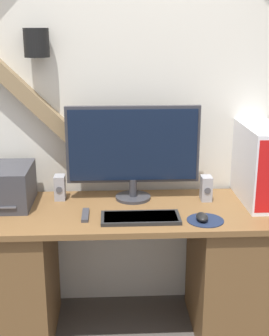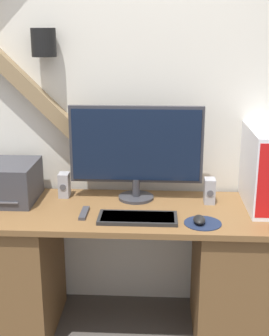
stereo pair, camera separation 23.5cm
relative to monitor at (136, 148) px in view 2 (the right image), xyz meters
name	(u,v)px [view 2 (the right image)]	position (x,y,z in m)	size (l,w,h in m)	color
wall_back	(127,77)	(-0.06, 0.19, 0.35)	(6.40, 0.18, 2.70)	silver
desk	(124,269)	(-0.06, -0.16, -0.64)	(1.78, 0.59, 0.72)	brown
monitor	(136,148)	(0.00, 0.00, 0.00)	(0.71, 0.19, 0.51)	#333338
keyboard	(138,218)	(0.02, -0.30, -0.28)	(0.39, 0.17, 0.02)	black
mousepad	(203,223)	(0.34, -0.33, -0.29)	(0.18, 0.18, 0.00)	#19233D
mouse	(199,220)	(0.32, -0.33, -0.27)	(0.06, 0.10, 0.04)	black
computer_tower	(265,168)	(0.67, -0.06, -0.08)	(0.19, 0.47, 0.41)	white
printer	(4,182)	(-0.72, -0.06, -0.18)	(0.35, 0.34, 0.21)	#38383D
speaker_left	(64,185)	(-0.40, 0.01, -0.22)	(0.06, 0.08, 0.13)	#99999E
speaker_right	(209,191)	(0.39, -0.04, -0.22)	(0.06, 0.08, 0.13)	#99999E
remote_control	(84,213)	(-0.25, -0.24, -0.28)	(0.03, 0.16, 0.02)	#38383D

